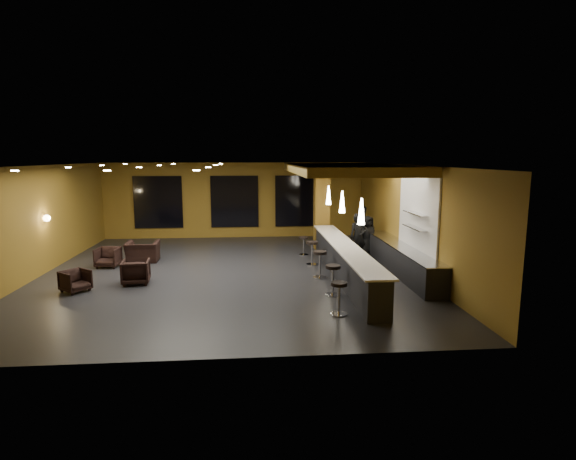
{
  "coord_description": "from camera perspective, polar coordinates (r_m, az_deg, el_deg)",
  "views": [
    {
      "loc": [
        0.73,
        -14.56,
        3.79
      ],
      "look_at": [
        2.0,
        0.5,
        1.3
      ],
      "focal_mm": 28.0,
      "sensor_mm": 36.0,
      "label": 1
    }
  ],
  "objects": [
    {
      "name": "window_left",
      "position": [
        21.52,
        -16.16,
        3.41
      ],
      "size": [
        2.2,
        0.06,
        2.4
      ],
      "primitive_type": "cube",
      "color": "black",
      "rests_on": "wall_back"
    },
    {
      "name": "bar_stool_0",
      "position": [
        10.95,
        6.48,
        -8.07
      ],
      "size": [
        0.41,
        0.41,
        0.81
      ],
      "rotation": [
        0.0,
        0.0,
        -0.19
      ],
      "color": "silver",
      "rests_on": "floor"
    },
    {
      "name": "bar_stool_4",
      "position": [
        17.37,
        2.0,
        -1.7
      ],
      "size": [
        0.36,
        0.36,
        0.72
      ],
      "rotation": [
        0.0,
        0.0,
        0.16
      ],
      "color": "silver",
      "rests_on": "floor"
    },
    {
      "name": "bar_stool_2",
      "position": [
        14.13,
        4.09,
        -3.93
      ],
      "size": [
        0.43,
        0.43,
        0.86
      ],
      "rotation": [
        0.0,
        0.0,
        -0.43
      ],
      "color": "silver",
      "rests_on": "floor"
    },
    {
      "name": "wall_left",
      "position": [
        16.19,
        -29.54,
        0.89
      ],
      "size": [
        0.1,
        13.0,
        3.5
      ],
      "primitive_type": "cube",
      "color": "olive",
      "rests_on": "floor"
    },
    {
      "name": "bar_stool_3",
      "position": [
        15.79,
        3.1,
        -2.54
      ],
      "size": [
        0.43,
        0.43,
        0.84
      ],
      "rotation": [
        0.0,
        0.0,
        0.38
      ],
      "color": "silver",
      "rests_on": "floor"
    },
    {
      "name": "armchair_d",
      "position": [
        17.12,
        -17.96,
        -2.64
      ],
      "size": [
        1.16,
        1.02,
        0.73
      ],
      "primitive_type": "imported",
      "rotation": [
        0.0,
        0.0,
        3.17
      ],
      "color": "black",
      "rests_on": "floor"
    },
    {
      "name": "armchair_b",
      "position": [
        14.27,
        -18.75,
        -5.04
      ],
      "size": [
        0.86,
        0.88,
        0.73
      ],
      "primitive_type": "imported",
      "rotation": [
        0.0,
        0.0,
        3.25
      ],
      "color": "black",
      "rests_on": "floor"
    },
    {
      "name": "prep_top",
      "position": [
        15.18,
        14.2,
        -1.97
      ],
      "size": [
        0.72,
        6.0,
        0.03
      ],
      "primitive_type": "cube",
      "color": "silver",
      "rests_on": "prep_counter"
    },
    {
      "name": "pendant_1",
      "position": [
        14.43,
        6.89,
        3.56
      ],
      "size": [
        0.2,
        0.2,
        0.7
      ],
      "primitive_type": "cone",
      "color": "white",
      "rests_on": "wood_soffit"
    },
    {
      "name": "staff_c",
      "position": [
        17.67,
        10.07,
        -0.66
      ],
      "size": [
        0.88,
        0.75,
        1.52
      ],
      "primitive_type": "imported",
      "rotation": [
        0.0,
        0.0,
        0.44
      ],
      "color": "black",
      "rests_on": "floor"
    },
    {
      "name": "window_center",
      "position": [
        21.12,
        -6.79,
        3.61
      ],
      "size": [
        2.2,
        0.06,
        2.4
      ],
      "primitive_type": "cube",
      "color": "black",
      "rests_on": "wall_back"
    },
    {
      "name": "armchair_a",
      "position": [
        14.09,
        -25.38,
        -5.86
      ],
      "size": [
        0.95,
        0.95,
        0.62
      ],
      "primitive_type": "imported",
      "rotation": [
        0.0,
        0.0,
        0.89
      ],
      "color": "black",
      "rests_on": "floor"
    },
    {
      "name": "staff_a",
      "position": [
        16.69,
        8.86,
        -0.86
      ],
      "size": [
        0.67,
        0.48,
        1.72
      ],
      "primitive_type": "imported",
      "rotation": [
        0.0,
        0.0,
        0.11
      ],
      "color": "black",
      "rests_on": "floor"
    },
    {
      "name": "wall_right",
      "position": [
        15.64,
        15.12,
        1.53
      ],
      "size": [
        0.1,
        13.0,
        3.5
      ],
      "primitive_type": "cube",
      "color": "olive",
      "rests_on": "floor"
    },
    {
      "name": "wood_soffit",
      "position": [
        15.91,
        7.11,
        7.74
      ],
      "size": [
        3.6,
        8.0,
        0.28
      ],
      "primitive_type": "cube",
      "color": "olive",
      "rests_on": "ceiling"
    },
    {
      "name": "prep_counter",
      "position": [
        15.27,
        14.13,
        -3.64
      ],
      "size": [
        0.7,
        6.0,
        0.86
      ],
      "primitive_type": "cube",
      "color": "black",
      "rests_on": "floor"
    },
    {
      "name": "column",
      "position": [
        18.51,
        4.29,
        3.0
      ],
      "size": [
        0.6,
        0.6,
        3.5
      ],
      "primitive_type": "cube",
      "color": "brown",
      "rests_on": "floor"
    },
    {
      "name": "wall_front",
      "position": [
        8.3,
        -9.74,
        -5.02
      ],
      "size": [
        12.0,
        0.1,
        3.5
      ],
      "primitive_type": "cube",
      "color": "olive",
      "rests_on": "floor"
    },
    {
      "name": "window_right",
      "position": [
        21.23,
        1.34,
        3.7
      ],
      "size": [
        2.2,
        0.06,
        2.4
      ],
      "primitive_type": "cube",
      "color": "black",
      "rests_on": "wall_back"
    },
    {
      "name": "bar_counter",
      "position": [
        14.26,
        7.15,
        -4.06
      ],
      "size": [
        0.6,
        8.0,
        1.0
      ],
      "primitive_type": "cube",
      "color": "black",
      "rests_on": "floor"
    },
    {
      "name": "armchair_c",
      "position": [
        16.72,
        -21.89,
        -3.23
      ],
      "size": [
        0.79,
        0.81,
        0.69
      ],
      "primitive_type": "imported",
      "rotation": [
        0.0,
        0.0,
        -0.08
      ],
      "color": "black",
      "rests_on": "floor"
    },
    {
      "name": "wall_shelf_upper",
      "position": [
        14.4,
        15.93,
        2.06
      ],
      "size": [
        0.3,
        1.5,
        0.03
      ],
      "primitive_type": "cube",
      "color": "silver",
      "rests_on": "wall_right"
    },
    {
      "name": "bar_stool_1",
      "position": [
        12.4,
        5.72,
        -5.85
      ],
      "size": [
        0.43,
        0.43,
        0.85
      ],
      "rotation": [
        0.0,
        0.0,
        -0.24
      ],
      "color": "silver",
      "rests_on": "floor"
    },
    {
      "name": "pendant_0",
      "position": [
        12.01,
        9.3,
        2.35
      ],
      "size": [
        0.2,
        0.2,
        0.7
      ],
      "primitive_type": "cone",
      "color": "white",
      "rests_on": "wood_soffit"
    },
    {
      "name": "floor",
      "position": [
        15.07,
        -7.47,
        -5.48
      ],
      "size": [
        12.0,
        13.0,
        0.1
      ],
      "primitive_type": "cube",
      "color": "black",
      "rests_on": "ground"
    },
    {
      "name": "staff_b",
      "position": [
        17.88,
        9.5,
        0.03
      ],
      "size": [
        0.93,
        0.73,
        1.87
      ],
      "primitive_type": "imported",
      "rotation": [
        0.0,
        0.0,
        -0.03
      ],
      "color": "black",
      "rests_on": "floor"
    },
    {
      "name": "ceiling",
      "position": [
        14.58,
        -7.77,
        8.33
      ],
      "size": [
        12.0,
        13.0,
        0.1
      ],
      "primitive_type": "cube",
      "color": "black"
    },
    {
      "name": "wall_shelf_lower",
      "position": [
        14.46,
        15.85,
        0.29
      ],
      "size": [
        0.3,
        1.5,
        0.03
      ],
      "primitive_type": "cube",
      "color": "silver",
      "rests_on": "wall_right"
    },
    {
      "name": "tile_backsplash",
      "position": [
        14.64,
        16.16,
        1.96
      ],
      "size": [
        0.06,
        3.2,
        2.4
      ],
      "primitive_type": "cube",
      "color": "white",
      "rests_on": "wall_right"
    },
    {
      "name": "wall_back",
      "position": [
        21.22,
        -6.79,
        3.77
      ],
      "size": [
        12.0,
        0.1,
        3.5
      ],
      "primitive_type": "cube",
      "color": "olive",
      "rests_on": "floor"
    },
    {
      "name": "pendant_2",
      "position": [
        16.88,
        5.18,
        4.42
      ],
      "size": [
        0.2,
        0.2,
        0.7
      ],
      "primitive_type": "cone",
      "color": "white",
      "rests_on": "wood_soffit"
    },
    {
      "name": "wall_sconce",
      "position": [
        16.56,
        -28.3,
        1.33
      ],
      "size": [
        0.22,
        0.22,
        0.22
      ],
      "primitive_type": "sphere",
      "color": "#FFE5B2",
      "rests_on": "wall_left"
    },
    {
      "name": "bar_top",
      "position": [
        14.14,
        7.2,
        -1.99
      ],
      "size": [
        0.78,
        8.1,
        0.05
      ],
      "primitive_type": "cube",
      "color": "white",
      "rests_on": "bar_counter"
    }
  ]
}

